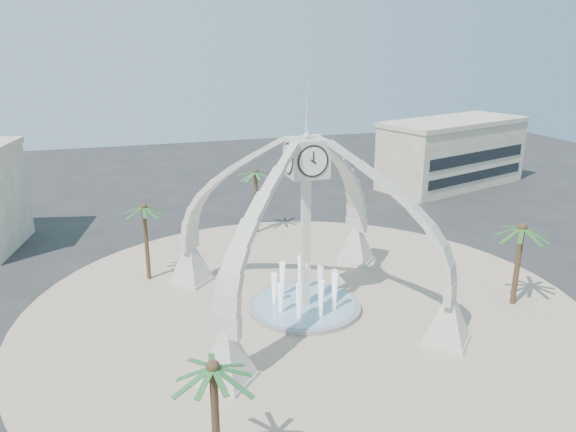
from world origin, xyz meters
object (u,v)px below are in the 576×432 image
object	(u,v)px
clock_tower	(306,223)
palm_north	(256,173)
palm_east	(522,229)
palm_west	(144,208)
palm_south	(213,369)
fountain	(305,305)

from	to	relation	value
clock_tower	palm_north	world-z (taller)	clock_tower
clock_tower	palm_north	bearing A→B (deg)	87.11
palm_east	palm_north	size ratio (longest dim) A/B	0.96
palm_east	palm_west	size ratio (longest dim) A/B	0.99
palm_west	palm_south	xyz separation A→B (m)	(1.27, -22.84, -0.44)
fountain	palm_east	distance (m)	16.19
palm_north	palm_south	world-z (taller)	palm_north
palm_west	palm_north	distance (m)	13.98
fountain	palm_west	distance (m)	14.60
clock_tower	palm_east	bearing A→B (deg)	-14.48
fountain	palm_south	distance (m)	17.54
palm_west	palm_south	distance (m)	22.88
fountain	palm_south	world-z (taller)	palm_south
palm_east	palm_north	world-z (taller)	palm_north
palm_west	palm_north	size ratio (longest dim) A/B	0.97
clock_tower	palm_west	bearing A→B (deg)	139.62
fountain	palm_south	bearing A→B (deg)	-122.44
palm_east	palm_west	world-z (taller)	palm_west
palm_east	palm_south	size ratio (longest dim) A/B	1.06
fountain	palm_south	size ratio (longest dim) A/B	1.26
palm_south	palm_north	bearing A→B (deg)	72.55
palm_east	clock_tower	bearing A→B (deg)	165.52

